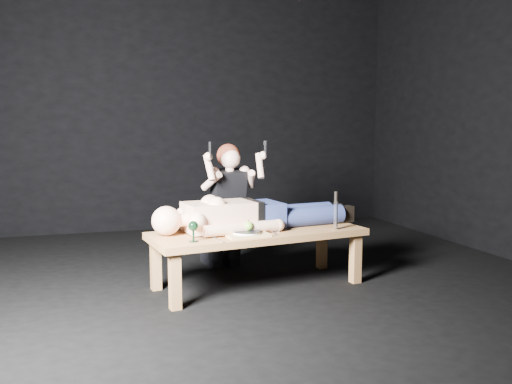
# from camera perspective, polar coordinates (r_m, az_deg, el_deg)

# --- Properties ---
(ground) EXTENTS (5.00, 5.00, 0.00)m
(ground) POSITION_cam_1_polar(r_m,az_deg,el_deg) (4.54, 0.23, -9.19)
(ground) COLOR black
(ground) RESTS_ON ground
(back_wall) EXTENTS (5.00, 0.00, 5.00)m
(back_wall) POSITION_cam_1_polar(r_m,az_deg,el_deg) (6.80, -6.22, 8.86)
(back_wall) COLOR black
(back_wall) RESTS_ON ground
(table) EXTENTS (1.76, 0.86, 0.45)m
(table) POSITION_cam_1_polar(r_m,az_deg,el_deg) (4.27, 0.20, -7.08)
(table) COLOR #9E6D3F
(table) RESTS_ON ground
(lying_man) EXTENTS (1.86, 0.80, 0.28)m
(lying_man) POSITION_cam_1_polar(r_m,az_deg,el_deg) (4.32, 0.27, -1.99)
(lying_man) COLOR beige
(lying_man) RESTS_ON table
(kneeling_woman) EXTENTS (0.70, 0.76, 1.15)m
(kneeling_woman) POSITION_cam_1_polar(r_m,az_deg,el_deg) (4.78, -3.30, -1.34)
(kneeling_woman) COLOR black
(kneeling_woman) RESTS_ON ground
(serving_tray) EXTENTS (0.34, 0.26, 0.02)m
(serving_tray) POSITION_cam_1_polar(r_m,az_deg,el_deg) (4.02, -1.04, -4.54)
(serving_tray) COLOR tan
(serving_tray) RESTS_ON table
(plate) EXTENTS (0.23, 0.23, 0.02)m
(plate) POSITION_cam_1_polar(r_m,az_deg,el_deg) (4.02, -1.04, -4.29)
(plate) COLOR white
(plate) RESTS_ON serving_tray
(apple) EXTENTS (0.07, 0.07, 0.07)m
(apple) POSITION_cam_1_polar(r_m,az_deg,el_deg) (4.03, -0.79, -3.64)
(apple) COLOR #6BB02B
(apple) RESTS_ON plate
(goblet) EXTENTS (0.08, 0.08, 0.15)m
(goblet) POSITION_cam_1_polar(r_m,az_deg,el_deg) (3.83, -6.69, -4.18)
(goblet) COLOR black
(goblet) RESTS_ON table
(fork_flat) EXTENTS (0.05, 0.18, 0.01)m
(fork_flat) POSITION_cam_1_polar(r_m,az_deg,el_deg) (3.87, -4.00, -5.12)
(fork_flat) COLOR #B2B2B7
(fork_flat) RESTS_ON table
(knife_flat) EXTENTS (0.06, 0.18, 0.01)m
(knife_flat) POSITION_cam_1_polar(r_m,az_deg,el_deg) (4.09, 2.01, -4.45)
(knife_flat) COLOR #B2B2B7
(knife_flat) RESTS_ON table
(spoon_flat) EXTENTS (0.17, 0.10, 0.01)m
(spoon_flat) POSITION_cam_1_polar(r_m,az_deg,el_deg) (4.17, 1.32, -4.23)
(spoon_flat) COLOR #B2B2B7
(spoon_flat) RESTS_ON table
(carving_knife) EXTENTS (0.04, 0.05, 0.30)m
(carving_knife) POSITION_cam_1_polar(r_m,az_deg,el_deg) (4.30, 8.50, -1.96)
(carving_knife) COLOR #B2B2B7
(carving_knife) RESTS_ON table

